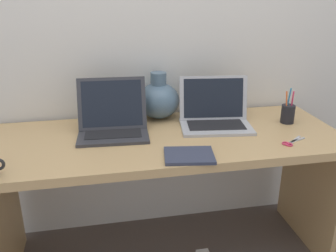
{
  "coord_description": "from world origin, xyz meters",
  "views": [
    {
      "loc": [
        -0.31,
        -1.58,
        1.39
      ],
      "look_at": [
        0.0,
        0.0,
        0.76
      ],
      "focal_mm": 38.8,
      "sensor_mm": 36.0,
      "label": 1
    }
  ],
  "objects": [
    {
      "name": "laptop_left",
      "position": [
        -0.26,
        0.09,
        0.78
      ],
      "size": [
        0.35,
        0.28,
        0.25
      ],
      "color": "#333338",
      "rests_on": "desk"
    },
    {
      "name": "back_wall",
      "position": [
        0.0,
        0.37,
        1.2
      ],
      "size": [
        4.4,
        0.04,
        2.4
      ],
      "primitive_type": "cube",
      "color": "silver",
      "rests_on": "ground"
    },
    {
      "name": "notebook_stack",
      "position": [
        0.04,
        -0.24,
        0.72
      ],
      "size": [
        0.23,
        0.19,
        0.01
      ],
      "primitive_type": "cube",
      "rotation": [
        0.0,
        0.0,
        -0.15
      ],
      "color": "#33384C",
      "rests_on": "desk"
    },
    {
      "name": "green_vase",
      "position": [
        0.0,
        0.27,
        0.81
      ],
      "size": [
        0.22,
        0.22,
        0.25
      ],
      "color": "slate",
      "rests_on": "desk"
    },
    {
      "name": "pen_cup",
      "position": [
        0.65,
        0.06,
        0.76
      ],
      "size": [
        0.07,
        0.07,
        0.18
      ],
      "color": "black",
      "rests_on": "desk"
    },
    {
      "name": "desk",
      "position": [
        0.0,
        0.0,
        0.57
      ],
      "size": [
        1.68,
        0.65,
        0.71
      ],
      "color": "tan",
      "rests_on": "ground"
    },
    {
      "name": "laptop_right",
      "position": [
        0.26,
        0.1,
        0.78
      ],
      "size": [
        0.38,
        0.29,
        0.24
      ],
      "color": "#B2B2B7",
      "rests_on": "desk"
    },
    {
      "name": "scissors",
      "position": [
        0.53,
        -0.19,
        0.72
      ],
      "size": [
        0.14,
        0.11,
        0.01
      ],
      "color": "#B7B7BC",
      "rests_on": "desk"
    }
  ]
}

